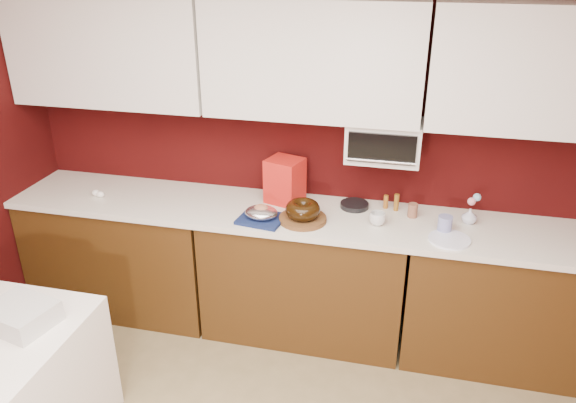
% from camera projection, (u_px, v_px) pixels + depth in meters
% --- Properties ---
extents(wall_back, '(4.00, 0.02, 2.50)m').
position_uv_depth(wall_back, '(316.00, 146.00, 3.73)').
color(wall_back, '#360707').
rests_on(wall_back, floor).
extents(base_cabinet_left, '(1.31, 0.58, 0.86)m').
position_uv_depth(base_cabinet_left, '(125.00, 253.00, 4.08)').
color(base_cabinet_left, '#43280D').
rests_on(base_cabinet_left, floor).
extents(base_cabinet_center, '(1.31, 0.58, 0.86)m').
position_uv_depth(base_cabinet_center, '(305.00, 276.00, 3.80)').
color(base_cabinet_center, '#43280D').
rests_on(base_cabinet_center, floor).
extents(base_cabinet_right, '(1.31, 0.58, 0.86)m').
position_uv_depth(base_cabinet_right, '(513.00, 302.00, 3.52)').
color(base_cabinet_right, '#43280D').
rests_on(base_cabinet_right, floor).
extents(countertop, '(4.00, 0.62, 0.04)m').
position_uv_depth(countertop, '(306.00, 216.00, 3.61)').
color(countertop, silver).
rests_on(countertop, base_cabinet_center).
extents(upper_cabinet_left, '(1.31, 0.33, 0.70)m').
position_uv_depth(upper_cabinet_left, '(110.00, 50.00, 3.61)').
color(upper_cabinet_left, white).
rests_on(upper_cabinet_left, wall_back).
extents(upper_cabinet_center, '(1.31, 0.33, 0.70)m').
position_uv_depth(upper_cabinet_center, '(313.00, 59.00, 3.33)').
color(upper_cabinet_center, white).
rests_on(upper_cabinet_center, wall_back).
extents(upper_cabinet_right, '(1.31, 0.33, 0.70)m').
position_uv_depth(upper_cabinet_right, '(554.00, 70.00, 3.05)').
color(upper_cabinet_right, white).
rests_on(upper_cabinet_right, wall_back).
extents(toaster_oven, '(0.45, 0.30, 0.25)m').
position_uv_depth(toaster_oven, '(384.00, 140.00, 3.45)').
color(toaster_oven, white).
rests_on(toaster_oven, upper_cabinet_center).
extents(toaster_oven_door, '(0.40, 0.02, 0.18)m').
position_uv_depth(toaster_oven_door, '(382.00, 149.00, 3.31)').
color(toaster_oven_door, black).
rests_on(toaster_oven_door, toaster_oven).
extents(toaster_oven_handle, '(0.42, 0.02, 0.02)m').
position_uv_depth(toaster_oven_handle, '(381.00, 161.00, 3.33)').
color(toaster_oven_handle, silver).
rests_on(toaster_oven_handle, toaster_oven).
extents(cake_base, '(0.31, 0.31, 0.03)m').
position_uv_depth(cake_base, '(303.00, 219.00, 3.50)').
color(cake_base, brown).
rests_on(cake_base, countertop).
extents(bundt_cake, '(0.28, 0.28, 0.09)m').
position_uv_depth(bundt_cake, '(303.00, 209.00, 3.47)').
color(bundt_cake, black).
rests_on(bundt_cake, cake_base).
extents(navy_towel, '(0.30, 0.27, 0.02)m').
position_uv_depth(navy_towel, '(261.00, 219.00, 3.51)').
color(navy_towel, '#14204C').
rests_on(navy_towel, countertop).
extents(foil_ham_nest, '(0.25, 0.24, 0.08)m').
position_uv_depth(foil_ham_nest, '(261.00, 213.00, 3.49)').
color(foil_ham_nest, white).
rests_on(foil_ham_nest, navy_towel).
extents(roasted_ham, '(0.10, 0.08, 0.06)m').
position_uv_depth(roasted_ham, '(261.00, 209.00, 3.48)').
color(roasted_ham, '#AF7050').
rests_on(roasted_ham, foil_ham_nest).
extents(pandoro_box, '(0.27, 0.25, 0.30)m').
position_uv_depth(pandoro_box, '(285.00, 180.00, 3.71)').
color(pandoro_box, '#B30B1D').
rests_on(pandoro_box, countertop).
extents(dark_pan, '(0.19, 0.19, 0.03)m').
position_uv_depth(dark_pan, '(354.00, 205.00, 3.67)').
color(dark_pan, black).
rests_on(dark_pan, countertop).
extents(coffee_mug, '(0.12, 0.12, 0.10)m').
position_uv_depth(coffee_mug, '(378.00, 217.00, 3.44)').
color(coffee_mug, silver).
rests_on(coffee_mug, countertop).
extents(blue_jar, '(0.10, 0.10, 0.10)m').
position_uv_depth(blue_jar, '(445.00, 224.00, 3.35)').
color(blue_jar, navy).
rests_on(blue_jar, countertop).
extents(flower_vase, '(0.10, 0.10, 0.11)m').
position_uv_depth(flower_vase, '(470.00, 215.00, 3.45)').
color(flower_vase, silver).
rests_on(flower_vase, countertop).
extents(flower_pink, '(0.05, 0.05, 0.05)m').
position_uv_depth(flower_pink, '(472.00, 201.00, 3.41)').
color(flower_pink, pink).
rests_on(flower_pink, flower_vase).
extents(flower_blue, '(0.05, 0.05, 0.05)m').
position_uv_depth(flower_blue, '(477.00, 197.00, 3.42)').
color(flower_blue, '#81B2CF').
rests_on(flower_blue, flower_vase).
extents(china_plate, '(0.31, 0.31, 0.01)m').
position_uv_depth(china_plate, '(449.00, 239.00, 3.27)').
color(china_plate, white).
rests_on(china_plate, countertop).
extents(amber_bottle, '(0.03, 0.03, 0.09)m').
position_uv_depth(amber_bottle, '(386.00, 202.00, 3.65)').
color(amber_bottle, '#9C5C1C').
rests_on(amber_bottle, countertop).
extents(paper_cup, '(0.06, 0.06, 0.09)m').
position_uv_depth(paper_cup, '(413.00, 210.00, 3.54)').
color(paper_cup, brown).
rests_on(paper_cup, countertop).
extents(egg_left, '(0.07, 0.06, 0.05)m').
position_uv_depth(egg_left, '(96.00, 193.00, 3.84)').
color(egg_left, white).
rests_on(egg_left, countertop).
extents(egg_right, '(0.07, 0.06, 0.04)m').
position_uv_depth(egg_right, '(100.00, 194.00, 3.82)').
color(egg_right, white).
rests_on(egg_right, countertop).
extents(newspaper_stack, '(0.36, 0.32, 0.11)m').
position_uv_depth(newspaper_stack, '(21.00, 315.00, 2.78)').
color(newspaper_stack, silver).
rests_on(newspaper_stack, dining_table).
extents(amber_bottle_tall, '(0.04, 0.04, 0.11)m').
position_uv_depth(amber_bottle_tall, '(396.00, 202.00, 3.62)').
color(amber_bottle_tall, brown).
rests_on(amber_bottle_tall, countertop).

